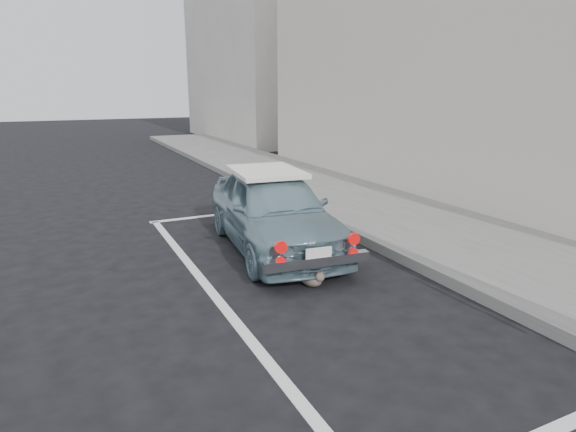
# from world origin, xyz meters

# --- Properties ---
(ground) EXTENTS (80.00, 80.00, 0.00)m
(ground) POSITION_xyz_m (0.00, 0.00, 0.00)
(ground) COLOR black
(ground) RESTS_ON ground
(sidewalk) EXTENTS (2.80, 40.00, 0.15)m
(sidewalk) POSITION_xyz_m (3.20, 2.00, 0.07)
(sidewalk) COLOR #62625D
(sidewalk) RESTS_ON ground
(shop_building) EXTENTS (3.50, 18.00, 7.00)m
(shop_building) POSITION_xyz_m (6.33, 4.00, 3.49)
(shop_building) COLOR beige
(shop_building) RESTS_ON ground
(building_far) EXTENTS (3.50, 10.00, 8.00)m
(building_far) POSITION_xyz_m (6.35, 20.00, 4.00)
(building_far) COLOR #B6AFA5
(building_far) RESTS_ON ground
(pline_front) EXTENTS (3.00, 0.12, 0.01)m
(pline_front) POSITION_xyz_m (0.50, 6.50, 0.00)
(pline_front) COLOR silver
(pline_front) RESTS_ON ground
(pline_side) EXTENTS (0.12, 7.00, 0.01)m
(pline_side) POSITION_xyz_m (-0.90, 3.00, 0.00)
(pline_side) COLOR silver
(pline_side) RESTS_ON ground
(retro_coupe) EXTENTS (1.82, 3.71, 1.21)m
(retro_coupe) POSITION_xyz_m (0.48, 4.17, 0.61)
(retro_coupe) COLOR gray
(retro_coupe) RESTS_ON ground
(cat) EXTENTS (0.30, 0.44, 0.24)m
(cat) POSITION_xyz_m (0.29, 2.58, 0.11)
(cat) COLOR #63584B
(cat) RESTS_ON ground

